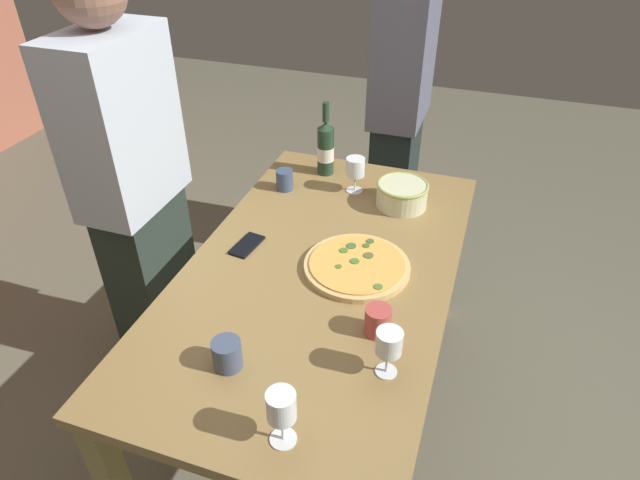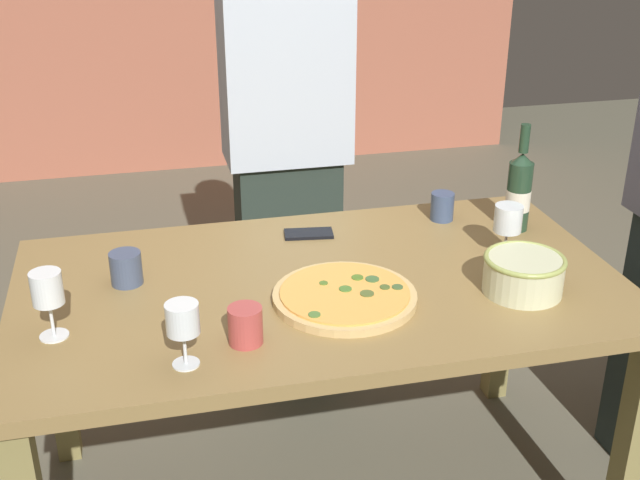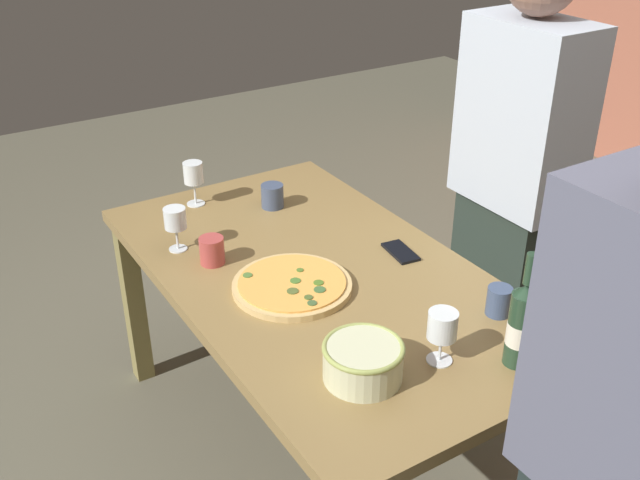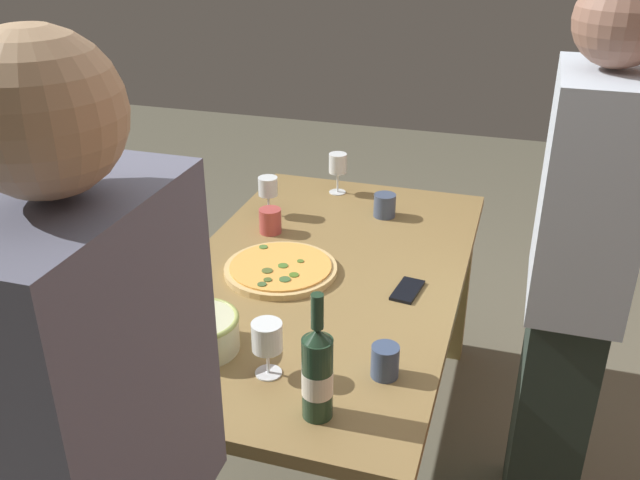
% 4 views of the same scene
% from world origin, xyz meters
% --- Properties ---
extents(ground_plane, '(8.00, 8.00, 0.00)m').
position_xyz_m(ground_plane, '(0.00, 0.00, 0.00)').
color(ground_plane, '#5F5D4B').
extents(dining_table, '(1.60, 0.90, 0.75)m').
position_xyz_m(dining_table, '(0.00, 0.00, 0.66)').
color(dining_table, olive).
rests_on(dining_table, ground).
extents(pizza, '(0.37, 0.37, 0.03)m').
position_xyz_m(pizza, '(0.04, -0.12, 0.76)').
color(pizza, tan).
rests_on(pizza, dining_table).
extents(serving_bowl, '(0.21, 0.21, 0.10)m').
position_xyz_m(serving_bowl, '(0.49, -0.18, 0.80)').
color(serving_bowl, beige).
rests_on(serving_bowl, dining_table).
extents(wine_bottle, '(0.07, 0.07, 0.33)m').
position_xyz_m(wine_bottle, '(0.66, 0.20, 0.87)').
color(wine_bottle, '#213B27').
rests_on(wine_bottle, dining_table).
extents(wine_glass_near_pizza, '(0.07, 0.07, 0.17)m').
position_xyz_m(wine_glass_near_pizza, '(-0.67, -0.13, 0.87)').
color(wine_glass_near_pizza, white).
rests_on(wine_glass_near_pizza, dining_table).
extents(wine_glass_by_bottle, '(0.07, 0.07, 0.15)m').
position_xyz_m(wine_glass_by_bottle, '(-0.38, -0.32, 0.86)').
color(wine_glass_by_bottle, white).
rests_on(wine_glass_by_bottle, dining_table).
extents(wine_glass_far_left, '(0.08, 0.08, 0.15)m').
position_xyz_m(wine_glass_far_left, '(0.54, 0.03, 0.85)').
color(wine_glass_far_left, white).
rests_on(wine_glass_far_left, dining_table).
extents(cup_amber, '(0.08, 0.08, 0.09)m').
position_xyz_m(cup_amber, '(-0.24, -0.26, 0.80)').
color(cup_amber, '#B44543').
rests_on(cup_amber, dining_table).
extents(cup_ceramic, '(0.08, 0.08, 0.09)m').
position_xyz_m(cup_ceramic, '(-0.50, 0.10, 0.79)').
color(cup_ceramic, '#404D69').
rests_on(cup_ceramic, dining_table).
extents(cup_spare, '(0.07, 0.07, 0.09)m').
position_xyz_m(cup_spare, '(0.46, 0.31, 0.79)').
color(cup_spare, '#3A4C6D').
rests_on(cup_spare, dining_table).
extents(cell_phone, '(0.15, 0.09, 0.01)m').
position_xyz_m(cell_phone, '(0.03, 0.29, 0.76)').
color(cell_phone, black).
rests_on(cell_phone, dining_table).
extents(person_host, '(0.42, 0.24, 1.70)m').
position_xyz_m(person_host, '(0.06, 0.76, 0.86)').
color(person_host, '#253029').
rests_on(person_host, ground).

